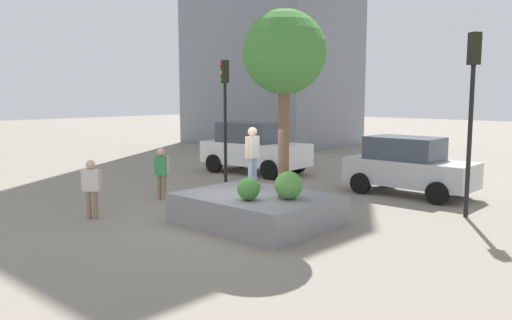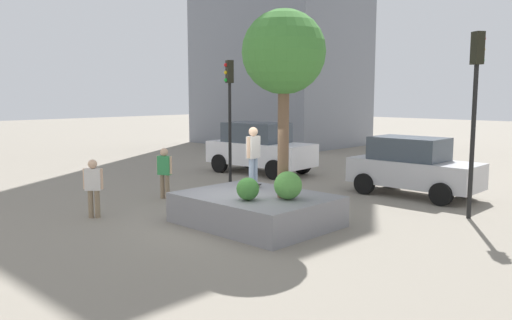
% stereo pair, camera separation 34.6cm
% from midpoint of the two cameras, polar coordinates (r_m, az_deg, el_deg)
% --- Properties ---
extents(ground_plane, '(120.00, 120.00, 0.00)m').
position_cam_midpoint_polar(ground_plane, '(13.54, -3.13, -7.08)').
color(ground_plane, gray).
extents(planter_ledge, '(3.80, 2.91, 0.79)m').
position_cam_midpoint_polar(planter_ledge, '(13.40, -0.74, -5.49)').
color(planter_ledge, gray).
rests_on(planter_ledge, ground).
extents(plaza_tree, '(2.06, 2.06, 4.63)m').
position_cam_midpoint_polar(plaza_tree, '(12.78, 2.35, 11.63)').
color(plaza_tree, brown).
rests_on(plaza_tree, planter_ledge).
extents(boxwood_shrub, '(0.70, 0.70, 0.70)m').
position_cam_midpoint_polar(boxwood_shrub, '(12.69, 2.85, -2.81)').
color(boxwood_shrub, '#4C8C3D').
rests_on(boxwood_shrub, planter_ledge).
extents(hedge_clump, '(0.56, 0.56, 0.56)m').
position_cam_midpoint_polar(hedge_clump, '(12.56, -1.62, -3.22)').
color(hedge_clump, '#3D7A33').
rests_on(hedge_clump, planter_ledge).
extents(skateboard, '(0.52, 0.81, 0.07)m').
position_cam_midpoint_polar(skateboard, '(14.14, -1.10, -2.96)').
color(skateboard, black).
rests_on(skateboard, planter_ledge).
extents(skateboarder, '(0.26, 0.54, 1.62)m').
position_cam_midpoint_polar(skateboarder, '(14.00, -1.11, 0.87)').
color(skateboarder, '#8C9EB7').
rests_on(skateboarder, skateboard).
extents(police_car, '(4.80, 2.48, 2.16)m').
position_cam_midpoint_polar(police_car, '(22.01, -0.69, 1.39)').
color(police_car, white).
rests_on(police_car, ground).
extents(sedan_parked, '(4.20, 1.99, 1.95)m').
position_cam_midpoint_polar(sedan_parked, '(17.89, 15.97, -0.61)').
color(sedan_parked, '#B7B7BC').
rests_on(sedan_parked, ground).
extents(traffic_light_corner, '(0.37, 0.37, 4.99)m').
position_cam_midpoint_polar(traffic_light_corner, '(14.97, 22.24, 6.80)').
color(traffic_light_corner, black).
rests_on(traffic_light_corner, ground).
extents(traffic_light_median, '(0.35, 0.37, 4.64)m').
position_cam_midpoint_polar(traffic_light_median, '(19.67, -3.98, 6.67)').
color(traffic_light_median, black).
rests_on(traffic_light_median, ground).
extents(passerby_with_bag, '(0.44, 0.43, 1.61)m').
position_cam_midpoint_polar(passerby_with_bag, '(14.62, -18.44, -2.65)').
color(passerby_with_bag, '#847056').
rests_on(passerby_with_bag, ground).
extents(pedestrian_crossing, '(0.52, 0.34, 1.65)m').
position_cam_midpoint_polar(pedestrian_crossing, '(16.81, -11.03, -1.08)').
color(pedestrian_crossing, '#847056').
rests_on(pedestrian_crossing, ground).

